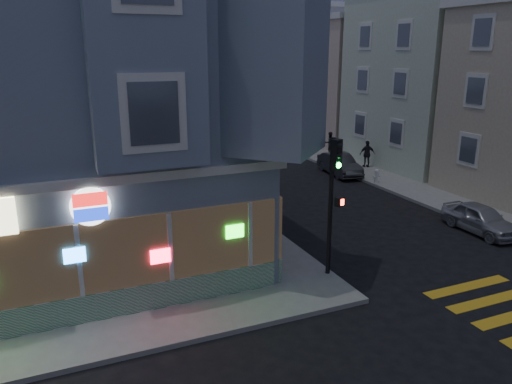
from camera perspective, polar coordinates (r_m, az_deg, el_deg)
ground at (r=12.60m, az=6.62°, el=-19.14°), size 120.00×120.00×0.00m
sidewalk_ne at (r=43.20m, az=18.12°, el=5.74°), size 24.00×42.00×0.15m
corner_building at (r=19.88m, az=-25.73°, el=10.41°), size 14.60×14.60×11.40m
row_house_b at (r=35.16m, az=22.08°, el=11.93°), size 12.00×8.60×10.50m
row_house_c at (r=42.04m, az=13.17°, el=12.14°), size 12.00×8.60×9.00m
row_house_d at (r=49.54m, az=6.92°, el=13.84°), size 12.00×8.60×10.50m
utility_pole at (r=37.20m, az=4.53°, el=12.26°), size 2.20×0.30×9.00m
street_tree_near at (r=42.73m, az=0.93°, el=11.64°), size 3.00×3.00×5.30m
street_tree_far at (r=50.11m, az=-2.92°, el=12.28°), size 3.00×3.00×5.30m
pedestrian_a at (r=35.26m, az=8.40°, el=5.58°), size 0.82×0.67×1.54m
pedestrian_b at (r=31.66m, az=12.59°, el=4.27°), size 1.03×0.61×1.65m
parked_car_a at (r=22.28m, az=24.29°, el=-2.79°), size 1.46×3.47×1.17m
parked_car_b at (r=30.04m, az=9.54°, el=3.13°), size 1.75×3.92×1.25m
parked_car_c at (r=42.09m, az=-0.82°, el=7.14°), size 2.01×4.87×1.41m
parked_car_d at (r=37.45m, az=2.36°, el=5.90°), size 2.33×4.63×1.26m
traffic_signal at (r=15.64m, az=8.89°, el=0.85°), size 0.57×0.50×4.50m
fire_hydrant at (r=28.18m, az=13.60°, el=1.86°), size 0.43×0.25×0.74m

